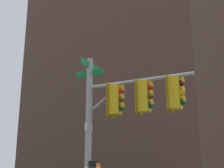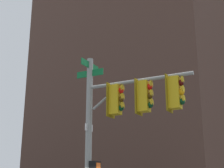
% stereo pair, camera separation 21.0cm
% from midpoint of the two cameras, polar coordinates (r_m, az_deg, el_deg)
% --- Properties ---
extents(signal_pole_assembly, '(1.32, 4.21, 6.32)m').
position_cam_midpoint_polar(signal_pole_assembly, '(10.85, 1.14, -5.38)').
color(signal_pole_assembly, gray).
rests_on(signal_pole_assembly, ground_plane).
extents(building_brick_nearside, '(25.50, 19.84, 46.48)m').
position_cam_midpoint_polar(building_brick_nearside, '(44.68, 7.18, 12.27)').
color(building_brick_nearside, '#4C3328').
rests_on(building_brick_nearside, ground_plane).
extents(building_brick_farside, '(18.51, 19.91, 34.63)m').
position_cam_midpoint_polar(building_brick_farside, '(61.70, 18.36, -0.97)').
color(building_brick_farside, brown).
rests_on(building_brick_farside, ground_plane).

